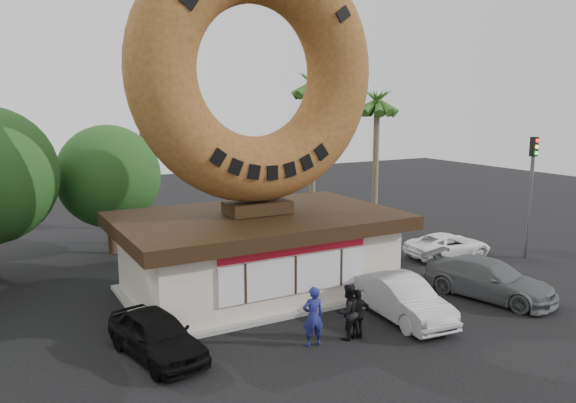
# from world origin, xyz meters

# --- Properties ---
(ground) EXTENTS (90.00, 90.00, 0.00)m
(ground) POSITION_xyz_m (0.00, 0.00, 0.00)
(ground) COLOR black
(ground) RESTS_ON ground
(donut_shop) EXTENTS (11.20, 7.20, 3.80)m
(donut_shop) POSITION_xyz_m (0.00, 5.98, 1.77)
(donut_shop) COLOR beige
(donut_shop) RESTS_ON ground
(giant_donut) EXTENTS (10.23, 2.61, 10.23)m
(giant_donut) POSITION_xyz_m (0.00, 6.00, 8.91)
(giant_donut) COLOR #975E2C
(giant_donut) RESTS_ON donut_shop
(tree_mid) EXTENTS (5.20, 5.20, 6.63)m
(tree_mid) POSITION_xyz_m (-4.00, 15.00, 4.02)
(tree_mid) COLOR #473321
(tree_mid) RESTS_ON ground
(palm_near) EXTENTS (2.60, 2.60, 9.75)m
(palm_near) POSITION_xyz_m (7.50, 14.00, 8.41)
(palm_near) COLOR #726651
(palm_near) RESTS_ON ground
(palm_far) EXTENTS (2.60, 2.60, 8.75)m
(palm_far) POSITION_xyz_m (11.00, 12.50, 7.48)
(palm_far) COLOR #726651
(palm_far) RESTS_ON ground
(street_lamp) EXTENTS (2.11, 0.20, 8.00)m
(street_lamp) POSITION_xyz_m (-1.86, 16.00, 4.48)
(street_lamp) COLOR #59595E
(street_lamp) RESTS_ON ground
(traffic_signal) EXTENTS (0.30, 0.38, 6.07)m
(traffic_signal) POSITION_xyz_m (14.00, 3.99, 3.87)
(traffic_signal) COLOR #59595E
(traffic_signal) RESTS_ON ground
(person_left) EXTENTS (0.78, 0.58, 1.98)m
(person_left) POSITION_xyz_m (-0.77, 0.42, 0.99)
(person_left) COLOR navy
(person_left) RESTS_ON ground
(person_center) EXTENTS (0.94, 0.75, 1.87)m
(person_center) POSITION_xyz_m (0.52, 0.33, 0.94)
(person_center) COLOR black
(person_center) RESTS_ON ground
(person_right) EXTENTS (1.05, 0.59, 1.68)m
(person_right) POSITION_xyz_m (0.82, 0.19, 0.84)
(person_right) COLOR black
(person_right) RESTS_ON ground
(car_black) EXTENTS (2.48, 4.46, 1.44)m
(car_black) POSITION_xyz_m (-5.40, 2.05, 0.72)
(car_black) COLOR black
(car_black) RESTS_ON ground
(car_silver) EXTENTS (1.98, 4.73, 1.52)m
(car_silver) POSITION_xyz_m (3.24, 0.81, 0.76)
(car_silver) COLOR #A8A8AD
(car_silver) RESTS_ON ground
(car_grey) EXTENTS (3.51, 5.63, 1.52)m
(car_grey) POSITION_xyz_m (7.78, 0.86, 0.76)
(car_grey) COLOR slate
(car_grey) RESTS_ON ground
(car_white) EXTENTS (4.59, 2.38, 1.23)m
(car_white) POSITION_xyz_m (10.64, 5.96, 0.62)
(car_white) COLOR white
(car_white) RESTS_ON ground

